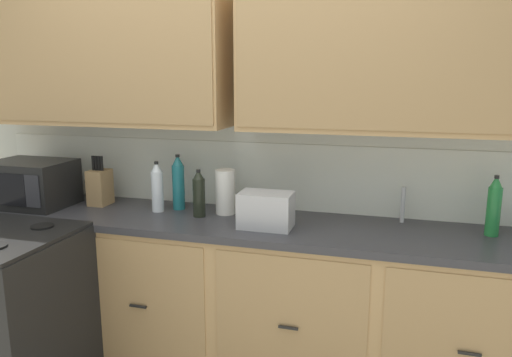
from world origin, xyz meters
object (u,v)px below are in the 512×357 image
object	(u,v)px
bottle_teal	(178,183)
stove_range	(0,320)
bottle_dark	(199,194)
paper_towel_roll	(225,192)
microwave	(31,183)
knife_block	(100,187)
bottle_clear	(157,187)
toaster	(266,210)
bottle_green	(494,206)

from	to	relation	value
bottle_teal	stove_range	bearing A→B (deg)	-132.00
bottle_teal	bottle_dark	xyz separation A→B (m)	(0.18, -0.12, -0.03)
paper_towel_roll	bottle_teal	world-z (taller)	bottle_teal
microwave	knife_block	bearing A→B (deg)	18.74
bottle_clear	bottle_teal	bearing A→B (deg)	39.27
microwave	bottle_clear	distance (m)	0.82
bottle_teal	microwave	bearing A→B (deg)	-169.16
stove_range	toaster	bearing A→B (deg)	22.92
toaster	bottle_clear	xyz separation A→B (m)	(-0.70, 0.13, 0.05)
toaster	knife_block	size ratio (longest dim) A/B	0.90
stove_range	knife_block	distance (m)	0.93
microwave	bottle_dark	size ratio (longest dim) A/B	1.75
bottle_teal	bottle_green	bearing A→B (deg)	-0.87
microwave	bottle_clear	world-z (taller)	bottle_clear
knife_block	bottle_clear	distance (m)	0.42
paper_towel_roll	toaster	bearing A→B (deg)	-33.45
knife_block	bottle_dark	xyz separation A→B (m)	(0.70, -0.08, 0.02)
microwave	bottle_teal	size ratio (longest dim) A/B	1.43
stove_range	microwave	size ratio (longest dim) A/B	1.98
paper_towel_roll	bottle_green	xyz separation A→B (m)	(1.43, -0.01, 0.02)
bottle_clear	bottle_green	distance (m)	1.83
bottle_clear	bottle_green	size ratio (longest dim) A/B	0.97
toaster	bottle_teal	bearing A→B (deg)	160.59
microwave	paper_towel_roll	size ratio (longest dim) A/B	1.85
toaster	knife_block	xyz separation A→B (m)	(-1.12, 0.17, 0.02)
paper_towel_roll	bottle_clear	size ratio (longest dim) A/B	0.86
stove_range	bottle_teal	distance (m)	1.19
microwave	toaster	bearing A→B (deg)	-1.42
microwave	bottle_green	xyz separation A→B (m)	(2.65, 0.15, 0.01)
knife_block	paper_towel_roll	bearing A→B (deg)	1.74
bottle_teal	toaster	bearing A→B (deg)	-19.41
stove_range	bottle_dark	xyz separation A→B (m)	(0.86, 0.64, 0.58)
knife_block	bottle_dark	distance (m)	0.70
paper_towel_roll	bottle_dark	world-z (taller)	bottle_dark
knife_block	microwave	bearing A→B (deg)	-161.26
bottle_teal	bottle_clear	distance (m)	0.13
bottle_teal	bottle_green	xyz separation A→B (m)	(1.73, -0.03, -0.01)
toaster	bottle_clear	size ratio (longest dim) A/B	0.93
toaster	bottle_dark	size ratio (longest dim) A/B	1.02
stove_range	bottle_clear	bearing A→B (deg)	49.25
microwave	bottle_teal	world-z (taller)	bottle_teal
stove_range	bottle_dark	world-z (taller)	bottle_dark
knife_block	bottle_green	size ratio (longest dim) A/B	1.00
paper_towel_roll	bottle_dark	distance (m)	0.16
microwave	bottle_clear	bearing A→B (deg)	6.58
stove_range	bottle_clear	distance (m)	1.07
toaster	bottle_teal	size ratio (longest dim) A/B	0.84
bottle_teal	knife_block	bearing A→B (deg)	-175.54
microwave	paper_towel_roll	bearing A→B (deg)	7.46
toaster	knife_block	distance (m)	1.13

